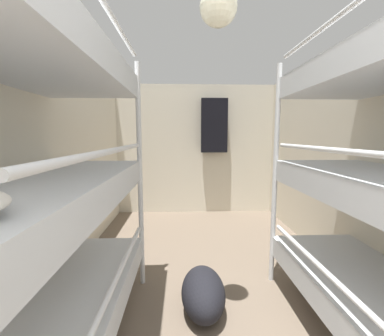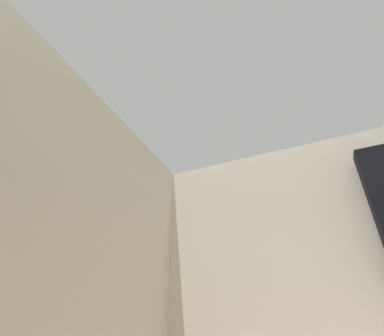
{
  "view_description": "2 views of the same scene",
  "coord_description": "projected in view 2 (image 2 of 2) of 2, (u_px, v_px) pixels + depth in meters",
  "views": [
    {
      "loc": [
        -0.24,
        0.16,
        1.36
      ],
      "look_at": [
        -0.1,
        3.57,
        0.93
      ],
      "focal_mm": 24.0,
      "sensor_mm": 36.0,
      "label": 1
    },
    {
      "loc": [
        -0.25,
        2.53,
        0.81
      ],
      "look_at": [
        -0.81,
        3.83,
        1.7
      ],
      "focal_mm": 28.0,
      "sensor_mm": 36.0,
      "label": 2
    }
  ],
  "objects": [
    {
      "name": "wall_back",
      "position": [
        377.0,
        294.0,
        1.74
      ],
      "size": [
        2.83,
        0.06,
        2.23
      ],
      "color": "beige",
      "rests_on": "ground_plane"
    }
  ]
}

